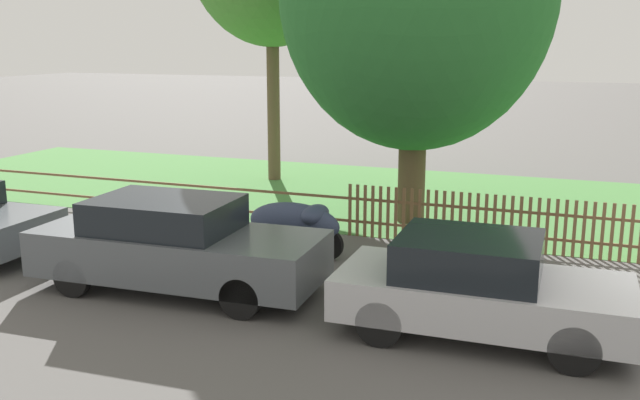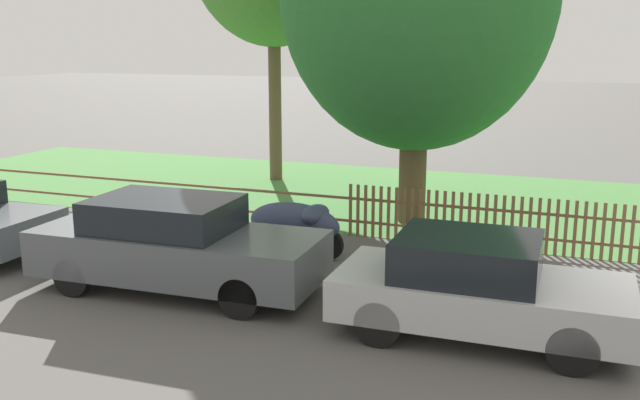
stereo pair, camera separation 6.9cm
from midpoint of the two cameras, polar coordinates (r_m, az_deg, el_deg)
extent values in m
cube|color=brown|center=(14.01, 2.59, -0.80)|extent=(0.06, 0.03, 1.04)
cube|color=brown|center=(13.96, 3.20, -0.85)|extent=(0.06, 0.03, 1.04)
cube|color=brown|center=(13.92, 3.80, -0.90)|extent=(0.06, 0.03, 1.04)
cube|color=brown|center=(13.87, 4.41, -0.95)|extent=(0.06, 0.03, 1.04)
cube|color=brown|center=(13.83, 5.03, -1.01)|extent=(0.06, 0.03, 1.04)
cube|color=brown|center=(13.79, 5.64, -1.06)|extent=(0.06, 0.03, 1.04)
cube|color=brown|center=(13.76, 6.26, -1.11)|extent=(0.06, 0.03, 1.04)
cube|color=brown|center=(13.72, 6.89, -1.16)|extent=(0.06, 0.03, 1.04)
cube|color=brown|center=(13.68, 7.52, -1.22)|extent=(0.06, 0.03, 1.04)
cube|color=brown|center=(13.65, 8.15, -1.27)|extent=(0.06, 0.03, 1.04)
cube|color=brown|center=(13.62, 8.78, -1.32)|extent=(0.06, 0.03, 1.04)
cube|color=brown|center=(13.59, 9.42, -1.38)|extent=(0.06, 0.03, 1.04)
cube|color=brown|center=(13.56, 10.06, -1.43)|extent=(0.06, 0.03, 1.04)
cube|color=brown|center=(13.54, 10.70, -1.49)|extent=(0.06, 0.03, 1.04)
cube|color=brown|center=(13.51, 11.34, -1.54)|extent=(0.06, 0.03, 1.04)
cube|color=brown|center=(13.49, 11.99, -1.59)|extent=(0.06, 0.03, 1.04)
cube|color=brown|center=(13.47, 12.64, -1.65)|extent=(0.06, 0.03, 1.04)
cube|color=brown|center=(13.45, 13.29, -1.70)|extent=(0.06, 0.03, 1.04)
cube|color=brown|center=(13.43, 13.94, -1.75)|extent=(0.06, 0.03, 1.04)
cube|color=brown|center=(13.41, 14.60, -1.81)|extent=(0.06, 0.03, 1.04)
cube|color=brown|center=(13.40, 15.25, -1.86)|extent=(0.06, 0.03, 1.04)
cube|color=brown|center=(13.39, 15.91, -1.91)|extent=(0.06, 0.03, 1.04)
cube|color=brown|center=(13.38, 16.57, -1.97)|extent=(0.06, 0.03, 1.04)
cube|color=brown|center=(13.37, 17.23, -2.02)|extent=(0.06, 0.03, 1.04)
cube|color=brown|center=(13.36, 17.89, -2.07)|extent=(0.06, 0.03, 1.04)
cube|color=brown|center=(13.36, 18.55, -2.13)|extent=(0.06, 0.03, 1.04)
cube|color=brown|center=(13.35, 19.21, -2.18)|extent=(0.06, 0.03, 1.04)
cube|color=brown|center=(13.35, 19.87, -2.23)|extent=(0.06, 0.03, 1.04)
cube|color=brown|center=(13.35, 20.53, -2.28)|extent=(0.06, 0.03, 1.04)
cube|color=brown|center=(13.35, 21.19, -2.33)|extent=(0.06, 0.03, 1.04)
cube|color=brown|center=(13.36, 21.86, -2.38)|extent=(0.06, 0.03, 1.04)
cube|color=brown|center=(13.36, 22.52, -2.43)|extent=(0.06, 0.03, 1.04)
cube|color=brown|center=(13.37, 23.18, -2.48)|extent=(0.06, 0.03, 1.04)
cube|color=brown|center=(13.38, 23.84, -2.53)|extent=(0.06, 0.03, 1.04)
cylinder|color=black|center=(14.12, -21.85, -2.37)|extent=(0.68, 0.15, 0.67)
cube|color=#51565B|center=(11.15, -11.08, -4.15)|extent=(4.51, 1.85, 0.69)
cube|color=black|center=(11.10, -12.21, -1.10)|extent=(2.19, 1.60, 0.49)
cylinder|color=black|center=(11.32, -2.95, -5.25)|extent=(0.60, 0.16, 0.59)
cylinder|color=black|center=(9.98, -6.29, -7.83)|extent=(0.60, 0.16, 0.59)
cylinder|color=black|center=(12.57, -14.74, -3.84)|extent=(0.60, 0.16, 0.59)
cylinder|color=black|center=(11.37, -19.06, -5.87)|extent=(0.60, 0.16, 0.59)
cube|color=#BCBCC1|center=(9.53, 12.93, -7.58)|extent=(3.76, 1.74, 0.55)
cube|color=black|center=(9.38, 11.96, -4.42)|extent=(1.81, 1.55, 0.52)
cylinder|color=black|center=(10.29, 19.90, -7.86)|extent=(0.61, 0.15, 0.60)
cylinder|color=black|center=(8.84, 19.79, -11.27)|extent=(0.61, 0.15, 0.60)
cylinder|color=black|center=(10.51, 7.12, -6.74)|extent=(0.61, 0.15, 0.60)
cylinder|color=black|center=(9.10, 4.86, -9.83)|extent=(0.61, 0.15, 0.60)
cylinder|color=black|center=(12.50, 0.80, -3.57)|extent=(0.57, 0.15, 0.56)
cylinder|color=black|center=(13.10, -4.52, -2.85)|extent=(0.57, 0.15, 0.56)
ellipsoid|color=#2D3851|center=(12.71, -1.93, -1.85)|extent=(1.81, 0.77, 0.74)
ellipsoid|color=#2D3851|center=(12.47, -0.23, -1.17)|extent=(0.47, 0.81, 0.34)
cylinder|color=brown|center=(19.53, -3.52, 8.51)|extent=(0.34, 0.34, 4.74)
cylinder|color=brown|center=(15.03, 7.59, 3.81)|extent=(0.57, 0.57, 2.98)
camera|label=1|loc=(0.03, -89.84, 0.04)|focal=40.00mm
camera|label=2|loc=(0.03, 90.16, -0.04)|focal=40.00mm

